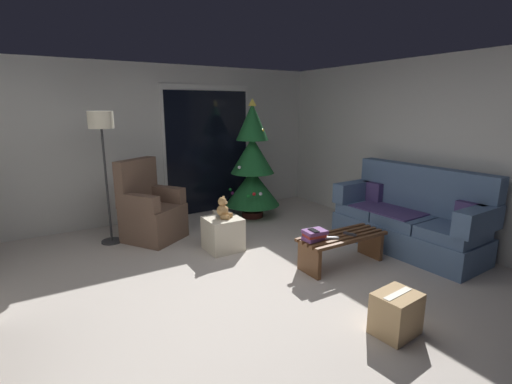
{
  "coord_description": "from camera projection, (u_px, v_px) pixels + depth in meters",
  "views": [
    {
      "loc": [
        -1.81,
        -2.94,
        1.85
      ],
      "look_at": [
        0.4,
        0.7,
        0.85
      ],
      "focal_mm": 25.83,
      "sensor_mm": 36.0,
      "label": 1
    }
  ],
  "objects": [
    {
      "name": "cardboard_box_taped_mid_floor",
      "position": [
        396.0,
        314.0,
        3.03
      ],
      "size": [
        0.39,
        0.33,
        0.36
      ],
      "color": "tan",
      "rests_on": "ground"
    },
    {
      "name": "armchair",
      "position": [
        151.0,
        211.0,
        5.17
      ],
      "size": [
        0.95,
        0.95,
        1.13
      ],
      "color": "brown",
      "rests_on": "ground"
    },
    {
      "name": "patio_door_frame",
      "position": [
        208.0,
        150.0,
        6.42
      ],
      "size": [
        1.6,
        0.02,
        2.2
      ],
      "primitive_type": "cube",
      "color": "silver",
      "rests_on": "ground"
    },
    {
      "name": "christmas_tree",
      "position": [
        252.0,
        166.0,
        6.1
      ],
      "size": [
        0.91,
        0.91,
        1.97
      ],
      "color": "#4C1E19",
      "rests_on": "ground"
    },
    {
      "name": "book_stack",
      "position": [
        314.0,
        235.0,
        4.13
      ],
      "size": [
        0.27,
        0.21,
        0.11
      ],
      "color": "#6B3D7A",
      "rests_on": "coffee_table"
    },
    {
      "name": "couch",
      "position": [
        409.0,
        219.0,
        4.83
      ],
      "size": [
        0.87,
        1.97,
        1.08
      ],
      "color": "slate",
      "rests_on": "ground"
    },
    {
      "name": "wall_back",
      "position": [
        161.0,
        143.0,
        6.05
      ],
      "size": [
        5.72,
        0.12,
        2.5
      ],
      "primitive_type": "cube",
      "color": "beige",
      "rests_on": "ground"
    },
    {
      "name": "patio_door_glass",
      "position": [
        208.0,
        153.0,
        6.42
      ],
      "size": [
        1.5,
        0.02,
        2.1
      ],
      "primitive_type": "cube",
      "color": "black",
      "rests_on": "ground"
    },
    {
      "name": "teddy_bear_cream_by_tree",
      "position": [
        216.0,
        220.0,
        5.72
      ],
      "size": [
        0.2,
        0.2,
        0.29
      ],
      "color": "beige",
      "rests_on": "ground"
    },
    {
      "name": "wall_right",
      "position": [
        439.0,
        152.0,
        4.94
      ],
      "size": [
        0.12,
        6.0,
        2.5
      ],
      "primitive_type": "cube",
      "color": "beige",
      "rests_on": "ground"
    },
    {
      "name": "remote_graphite",
      "position": [
        350.0,
        234.0,
        4.3
      ],
      "size": [
        0.09,
        0.16,
        0.02
      ],
      "primitive_type": "cube",
      "rotation": [
        0.0,
        0.0,
        0.3
      ],
      "color": "#333338",
      "rests_on": "coffee_table"
    },
    {
      "name": "ground_plane",
      "position": [
        258.0,
        290.0,
        3.78
      ],
      "size": [
        7.0,
        7.0,
        0.0
      ],
      "primitive_type": "plane",
      "color": "#BCB2A8"
    },
    {
      "name": "ottoman",
      "position": [
        223.0,
        234.0,
        4.82
      ],
      "size": [
        0.44,
        0.44,
        0.43
      ],
      "primitive_type": "cube",
      "color": "beige",
      "rests_on": "ground"
    },
    {
      "name": "teddy_bear_honey",
      "position": [
        223.0,
        209.0,
        4.74
      ],
      "size": [
        0.21,
        0.22,
        0.29
      ],
      "color": "tan",
      "rests_on": "ottoman"
    },
    {
      "name": "floor_lamp",
      "position": [
        102.0,
        133.0,
        4.78
      ],
      "size": [
        0.32,
        0.32,
        1.78
      ],
      "color": "#2D2D30",
      "rests_on": "ground"
    },
    {
      "name": "coffee_table",
      "position": [
        342.0,
        245.0,
        4.34
      ],
      "size": [
        1.1,
        0.4,
        0.38
      ],
      "color": "brown",
      "rests_on": "ground"
    },
    {
      "name": "remote_silver",
      "position": [
        332.0,
        238.0,
        4.18
      ],
      "size": [
        0.16,
        0.12,
        0.02
      ],
      "primitive_type": "cube",
      "rotation": [
        0.0,
        0.0,
        1.05
      ],
      "color": "#ADADB2",
      "rests_on": "coffee_table"
    },
    {
      "name": "cell_phone",
      "position": [
        314.0,
        230.0,
        4.11
      ],
      "size": [
        0.08,
        0.15,
        0.01
      ],
      "primitive_type": "cube",
      "rotation": [
        0.0,
        0.0,
        -0.1
      ],
      "color": "black",
      "rests_on": "book_stack"
    }
  ]
}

